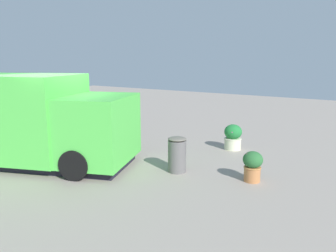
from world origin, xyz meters
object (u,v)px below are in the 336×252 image
Objects in this scene: food_truck at (32,122)px; planter_flowering_near at (253,165)px; trash_bin at (177,154)px; person_customer at (103,117)px; planter_flowering_far at (233,137)px.

food_truck reaches higher than planter_flowering_near.
person_customer is at bearing 150.72° from trash_bin.
trash_bin reaches higher than person_customer.
planter_flowering_far is 2.80m from trash_bin.
food_truck reaches higher than planter_flowering_far.
person_customer is at bearing 116.53° from food_truck.
planter_flowering_near is at bearing 20.30° from food_truck.
planter_flowering_far is at bearing 122.93° from planter_flowering_near.
person_customer is 0.93× the size of trash_bin.
planter_flowering_far is at bearing -5.90° from person_customer.
planter_flowering_near is 0.90× the size of planter_flowering_far.
trash_bin is (-1.81, -0.43, 0.06)m from planter_flowering_near.
person_customer is at bearing 159.23° from planter_flowering_near.
planter_flowering_far is 0.89× the size of trash_bin.
trash_bin reaches higher than planter_flowering_near.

